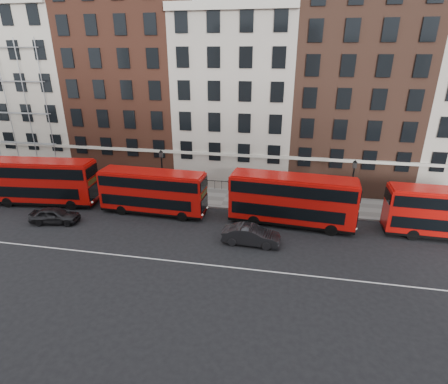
% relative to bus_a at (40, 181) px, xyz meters
% --- Properties ---
extents(ground, '(120.00, 120.00, 0.00)m').
position_rel_bus_a_xyz_m(ground, '(18.03, -5.73, -2.49)').
color(ground, black).
rests_on(ground, ground).
extents(pavement, '(80.00, 5.00, 0.15)m').
position_rel_bus_a_xyz_m(pavement, '(18.03, 4.77, -2.42)').
color(pavement, slate).
rests_on(pavement, ground).
extents(kerb, '(80.00, 0.30, 0.16)m').
position_rel_bus_a_xyz_m(kerb, '(18.03, 2.27, -2.41)').
color(kerb, gray).
rests_on(kerb, ground).
extents(road_centre_line, '(70.00, 0.12, 0.01)m').
position_rel_bus_a_xyz_m(road_centre_line, '(18.03, -7.73, -2.49)').
color(road_centre_line, white).
rests_on(road_centre_line, ground).
extents(building_terrace, '(64.00, 11.95, 22.00)m').
position_rel_bus_a_xyz_m(building_terrace, '(17.73, 12.15, 7.74)').
color(building_terrace, '#B9B0A0').
rests_on(building_terrace, ground).
extents(bus_a, '(11.26, 3.65, 4.65)m').
position_rel_bus_a_xyz_m(bus_a, '(0.00, 0.00, 0.00)').
color(bus_a, red).
rests_on(bus_a, ground).
extents(bus_b, '(10.20, 2.83, 4.25)m').
position_rel_bus_a_xyz_m(bus_b, '(11.92, 0.00, -0.22)').
color(bus_b, red).
rests_on(bus_b, ground).
extents(bus_c, '(11.14, 3.49, 4.61)m').
position_rel_bus_a_xyz_m(bus_c, '(24.88, 0.01, -0.02)').
color(bus_c, red).
rests_on(bus_c, ground).
extents(car_rear, '(4.55, 2.42, 1.48)m').
position_rel_bus_a_xyz_m(car_rear, '(3.85, -3.67, -1.76)').
color(car_rear, black).
rests_on(car_rear, ground).
extents(car_front, '(4.76, 1.80, 1.55)m').
position_rel_bus_a_xyz_m(car_front, '(21.83, -4.08, -1.72)').
color(car_front, '#242427').
rests_on(car_front, ground).
extents(lamp_post_left, '(0.44, 0.44, 5.33)m').
position_rel_bus_a_xyz_m(lamp_post_left, '(11.81, 3.14, 0.58)').
color(lamp_post_left, black).
rests_on(lamp_post_left, pavement).
extents(lamp_post_right, '(0.44, 0.44, 5.33)m').
position_rel_bus_a_xyz_m(lamp_post_right, '(30.34, 3.09, 0.58)').
color(lamp_post_right, black).
rests_on(lamp_post_right, pavement).
extents(iron_railings, '(6.60, 0.06, 1.00)m').
position_rel_bus_a_xyz_m(iron_railings, '(18.03, 6.97, -1.84)').
color(iron_railings, black).
rests_on(iron_railings, pavement).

